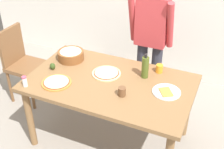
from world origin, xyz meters
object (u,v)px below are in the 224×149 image
at_px(dining_table, 110,89).
at_px(person_cook, 151,37).
at_px(cup_small_brown, 122,92).
at_px(salt_shaker, 25,81).
at_px(pizza_cooked_on_tray, 57,82).
at_px(avocado, 53,66).
at_px(popcorn_bowl, 71,54).
at_px(cup_orange, 159,69).
at_px(pizza_raw_on_board, 106,73).
at_px(olive_oil_bottle, 145,67).
at_px(chair_wooden_left, 21,60).
at_px(plate_with_slice, 166,92).

relative_size(dining_table, person_cook, 0.99).
xyz_separation_m(cup_small_brown, salt_shaker, (-0.89, -0.23, 0.01)).
height_order(pizza_cooked_on_tray, avocado, avocado).
bearing_deg(popcorn_bowl, cup_orange, 8.27).
height_order(salt_shaker, avocado, salt_shaker).
relative_size(cup_orange, salt_shaker, 0.80).
bearing_deg(avocado, person_cook, 44.91).
relative_size(pizza_raw_on_board, cup_orange, 3.41).
bearing_deg(cup_orange, person_cook, 119.28).
relative_size(pizza_cooked_on_tray, olive_oil_bottle, 1.12).
height_order(cup_orange, cup_small_brown, same).
relative_size(pizza_cooked_on_tray, cup_orange, 3.37).
bearing_deg(pizza_raw_on_board, olive_oil_bottle, 15.87).
bearing_deg(pizza_raw_on_board, cup_orange, 27.71).
distance_m(person_cook, cup_small_brown, 0.93).
relative_size(dining_table, cup_orange, 18.82).
distance_m(cup_small_brown, salt_shaker, 0.92).
relative_size(pizza_raw_on_board, popcorn_bowl, 1.03).
xyz_separation_m(popcorn_bowl, cup_small_brown, (0.75, -0.38, -0.02)).
relative_size(person_cook, salt_shaker, 15.28).
height_order(cup_small_brown, avocado, cup_small_brown).
height_order(chair_wooden_left, cup_small_brown, chair_wooden_left).
bearing_deg(person_cook, plate_with_slice, -61.65).
bearing_deg(dining_table, avocado, -176.91).
height_order(dining_table, person_cook, person_cook).
xyz_separation_m(plate_with_slice, salt_shaker, (-1.25, -0.44, 0.04)).
bearing_deg(olive_oil_bottle, avocado, -164.90).
relative_size(person_cook, cup_orange, 19.06).
bearing_deg(plate_with_slice, cup_orange, 117.13).
xyz_separation_m(dining_table, plate_with_slice, (0.55, 0.04, 0.10)).
bearing_deg(cup_small_brown, dining_table, 139.84).
height_order(person_cook, olive_oil_bottle, person_cook).
bearing_deg(olive_oil_bottle, pizza_cooked_on_tray, -148.79).
distance_m(plate_with_slice, cup_orange, 0.35).
height_order(pizza_raw_on_board, cup_orange, cup_orange).
relative_size(dining_table, avocado, 22.86).
distance_m(pizza_raw_on_board, olive_oil_bottle, 0.40).
relative_size(cup_orange, cup_small_brown, 1.00).
bearing_deg(cup_small_brown, olive_oil_bottle, 76.60).
distance_m(person_cook, salt_shaker, 1.44).
bearing_deg(cup_orange, cup_small_brown, -110.66).
bearing_deg(plate_with_slice, chair_wooden_left, 173.11).
distance_m(cup_orange, avocado, 1.09).
bearing_deg(pizza_raw_on_board, cup_small_brown, -44.00).
distance_m(pizza_raw_on_board, avocado, 0.56).
height_order(person_cook, salt_shaker, person_cook).
bearing_deg(chair_wooden_left, cup_orange, 2.95).
relative_size(chair_wooden_left, pizza_cooked_on_tray, 3.31).
bearing_deg(cup_small_brown, pizza_raw_on_board, 136.00).
relative_size(pizza_raw_on_board, pizza_cooked_on_tray, 1.01).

